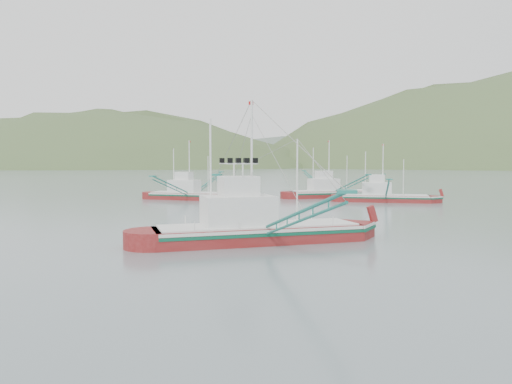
# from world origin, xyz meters

# --- Properties ---
(ground) EXTENTS (1200.00, 1200.00, 0.00)m
(ground) POSITION_xyz_m (0.00, 0.00, 0.00)
(ground) COLOR slate
(ground) RESTS_ON ground
(main_boat) EXTENTS (15.85, 26.48, 11.32)m
(main_boat) POSITION_xyz_m (1.21, -2.53, 2.34)
(main_boat) COLOR maroon
(main_boat) RESTS_ON ground
(bg_boat_far) EXTENTS (14.00, 23.62, 10.02)m
(bg_boat_far) POSITION_xyz_m (7.31, 42.72, 2.02)
(bg_boat_far) COLOR maroon
(bg_boat_far) RESTS_ON ground
(bg_boat_right) EXTENTS (12.69, 22.53, 9.13)m
(bg_boat_right) POSITION_xyz_m (14.91, 35.40, 1.25)
(bg_boat_right) COLOR maroon
(bg_boat_right) RESTS_ON ground
(bg_boat_left) EXTENTS (13.79, 24.04, 9.81)m
(bg_boat_left) POSITION_xyz_m (-14.10, 35.66, 1.64)
(bg_boat_left) COLOR maroon
(bg_boat_left) RESTS_ON ground
(headland_left) EXTENTS (448.00, 308.00, 210.00)m
(headland_left) POSITION_xyz_m (-180.00, 360.00, 0.00)
(headland_left) COLOR #445B2E
(headland_left) RESTS_ON ground
(ridge_distant) EXTENTS (960.00, 400.00, 240.00)m
(ridge_distant) POSITION_xyz_m (30.00, 560.00, 0.00)
(ridge_distant) COLOR slate
(ridge_distant) RESTS_ON ground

